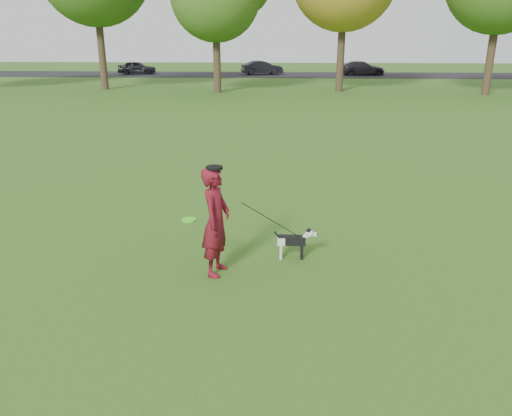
# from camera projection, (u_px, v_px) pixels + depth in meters

# --- Properties ---
(ground) EXTENTS (120.00, 120.00, 0.00)m
(ground) POSITION_uv_depth(u_px,v_px,m) (268.00, 263.00, 8.49)
(ground) COLOR #285116
(ground) RESTS_ON ground
(road) EXTENTS (120.00, 7.00, 0.02)m
(road) POSITION_uv_depth(u_px,v_px,m) (280.00, 75.00, 46.17)
(road) COLOR black
(road) RESTS_ON ground
(man) EXTENTS (0.54, 0.72, 1.78)m
(man) POSITION_uv_depth(u_px,v_px,m) (216.00, 222.00, 7.86)
(man) COLOR #540C14
(man) RESTS_ON ground
(dog) EXTENTS (0.75, 0.15, 0.57)m
(dog) POSITION_uv_depth(u_px,v_px,m) (295.00, 240.00, 8.56)
(dog) COLOR black
(dog) RESTS_ON ground
(car_left) EXTENTS (3.60, 1.76, 1.18)m
(car_left) POSITION_uv_depth(u_px,v_px,m) (137.00, 68.00, 46.60)
(car_left) COLOR black
(car_left) RESTS_ON road
(car_mid) EXTENTS (3.97, 2.39, 1.24)m
(car_mid) POSITION_uv_depth(u_px,v_px,m) (262.00, 68.00, 46.04)
(car_mid) COLOR black
(car_mid) RESTS_ON road
(car_right) EXTENTS (4.37, 2.18, 1.22)m
(car_right) POSITION_uv_depth(u_px,v_px,m) (362.00, 68.00, 45.61)
(car_right) COLOR black
(car_right) RESTS_ON road
(man_held_items) EXTENTS (1.91, 0.78, 1.41)m
(man_held_items) POSITION_uv_depth(u_px,v_px,m) (273.00, 221.00, 8.10)
(man_held_items) COLOR #45E61D
(man_held_items) RESTS_ON ground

